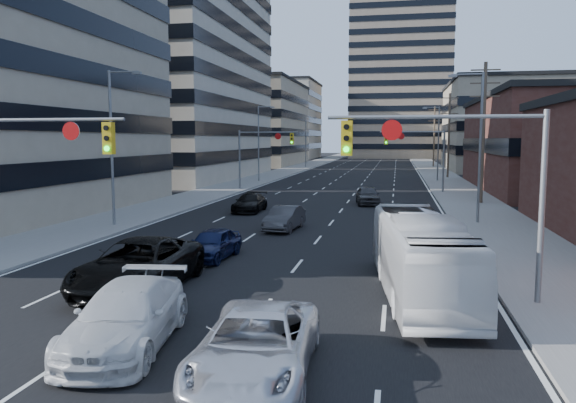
# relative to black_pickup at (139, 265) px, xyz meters

# --- Properties ---
(ground) EXTENTS (400.00, 400.00, 0.00)m
(ground) POSITION_rel_black_pickup_xyz_m (2.86, -7.44, -0.86)
(ground) COLOR black
(ground) RESTS_ON ground
(road_surface) EXTENTS (18.00, 300.00, 0.02)m
(road_surface) POSITION_rel_black_pickup_xyz_m (2.86, 122.56, -0.85)
(road_surface) COLOR black
(road_surface) RESTS_ON ground
(sidewalk_left) EXTENTS (5.00, 300.00, 0.15)m
(sidewalk_left) POSITION_rel_black_pickup_xyz_m (-8.64, 122.56, -0.79)
(sidewalk_left) COLOR slate
(sidewalk_left) RESTS_ON ground
(sidewalk_right) EXTENTS (5.00, 300.00, 0.15)m
(sidewalk_right) POSITION_rel_black_pickup_xyz_m (14.36, 122.56, -0.79)
(sidewalk_right) COLOR slate
(sidewalk_right) RESTS_ON ground
(office_left_mid) EXTENTS (26.00, 34.00, 28.00)m
(office_left_mid) POSITION_rel_black_pickup_xyz_m (-24.14, 52.56, 13.14)
(office_left_mid) COLOR #ADA089
(office_left_mid) RESTS_ON ground
(office_left_far) EXTENTS (20.00, 30.00, 16.00)m
(office_left_far) POSITION_rel_black_pickup_xyz_m (-21.14, 92.56, 7.14)
(office_left_far) COLOR gray
(office_left_far) RESTS_ON ground
(office_right_far) EXTENTS (22.00, 28.00, 14.00)m
(office_right_far) POSITION_rel_black_pickup_xyz_m (27.86, 80.56, 6.14)
(office_right_far) COLOR gray
(office_right_far) RESTS_ON ground
(apartment_tower) EXTENTS (26.00, 26.00, 58.00)m
(apartment_tower) POSITION_rel_black_pickup_xyz_m (8.86, 142.56, 28.14)
(apartment_tower) COLOR gray
(apartment_tower) RESTS_ON ground
(bg_block_left) EXTENTS (24.00, 24.00, 20.00)m
(bg_block_left) POSITION_rel_black_pickup_xyz_m (-25.14, 132.56, 9.14)
(bg_block_left) COLOR #ADA089
(bg_block_left) RESTS_ON ground
(bg_block_right) EXTENTS (22.00, 22.00, 12.00)m
(bg_block_right) POSITION_rel_black_pickup_xyz_m (34.86, 122.56, 5.14)
(bg_block_right) COLOR gray
(bg_block_right) RESTS_ON ground
(signal_near_left) EXTENTS (6.59, 0.33, 6.00)m
(signal_near_left) POSITION_rel_black_pickup_xyz_m (-4.60, 0.55, 3.47)
(signal_near_left) COLOR slate
(signal_near_left) RESTS_ON ground
(signal_near_right) EXTENTS (6.59, 0.33, 6.00)m
(signal_near_right) POSITION_rel_black_pickup_xyz_m (10.31, 0.55, 3.47)
(signal_near_right) COLOR slate
(signal_near_right) RESTS_ON ground
(signal_far_left) EXTENTS (6.09, 0.33, 6.00)m
(signal_far_left) POSITION_rel_black_pickup_xyz_m (-4.82, 37.55, 3.44)
(signal_far_left) COLOR slate
(signal_far_left) RESTS_ON ground
(signal_far_right) EXTENTS (6.09, 0.33, 6.00)m
(signal_far_right) POSITION_rel_black_pickup_xyz_m (10.54, 37.55, 3.44)
(signal_far_right) COLOR slate
(signal_far_right) RESTS_ON ground
(utility_pole_block) EXTENTS (2.20, 0.28, 11.00)m
(utility_pole_block) POSITION_rel_black_pickup_xyz_m (15.06, 28.56, 4.92)
(utility_pole_block) COLOR #4C3D2D
(utility_pole_block) RESTS_ON ground
(utility_pole_midblock) EXTENTS (2.20, 0.28, 11.00)m
(utility_pole_midblock) POSITION_rel_black_pickup_xyz_m (15.06, 58.56, 4.92)
(utility_pole_midblock) COLOR #4C3D2D
(utility_pole_midblock) RESTS_ON ground
(utility_pole_distant) EXTENTS (2.20, 0.28, 11.00)m
(utility_pole_distant) POSITION_rel_black_pickup_xyz_m (15.06, 88.56, 4.92)
(utility_pole_distant) COLOR #4C3D2D
(utility_pole_distant) RESTS_ON ground
(streetlight_left_near) EXTENTS (2.03, 0.22, 9.00)m
(streetlight_left_near) POSITION_rel_black_pickup_xyz_m (-7.48, 12.56, 4.19)
(streetlight_left_near) COLOR slate
(streetlight_left_near) RESTS_ON ground
(streetlight_left_mid) EXTENTS (2.03, 0.22, 9.00)m
(streetlight_left_mid) POSITION_rel_black_pickup_xyz_m (-7.48, 47.56, 4.19)
(streetlight_left_mid) COLOR slate
(streetlight_left_mid) RESTS_ON ground
(streetlight_left_far) EXTENTS (2.03, 0.22, 9.00)m
(streetlight_left_far) POSITION_rel_black_pickup_xyz_m (-7.48, 82.56, 4.19)
(streetlight_left_far) COLOR slate
(streetlight_left_far) RESTS_ON ground
(streetlight_right_near) EXTENTS (2.03, 0.22, 9.00)m
(streetlight_right_near) POSITION_rel_black_pickup_xyz_m (13.20, 17.56, 4.19)
(streetlight_right_near) COLOR slate
(streetlight_right_near) RESTS_ON ground
(streetlight_right_far) EXTENTS (2.03, 0.22, 9.00)m
(streetlight_right_far) POSITION_rel_black_pickup_xyz_m (13.20, 52.56, 4.19)
(streetlight_right_far) COLOR slate
(streetlight_right_far) RESTS_ON ground
(black_pickup) EXTENTS (2.90, 6.22, 1.72)m
(black_pickup) POSITION_rel_black_pickup_xyz_m (0.00, 0.00, 0.00)
(black_pickup) COLOR black
(black_pickup) RESTS_ON ground
(white_van) EXTENTS (2.87, 5.55, 1.54)m
(white_van) POSITION_rel_black_pickup_xyz_m (2.07, -4.93, -0.09)
(white_van) COLOR silver
(white_van) RESTS_ON ground
(silver_suv) EXTENTS (2.72, 5.35, 1.45)m
(silver_suv) POSITION_rel_black_pickup_xyz_m (5.65, -6.06, -0.14)
(silver_suv) COLOR silver
(silver_suv) RESTS_ON ground
(transit_bus) EXTENTS (3.37, 9.84, 2.68)m
(transit_bus) POSITION_rel_black_pickup_xyz_m (9.33, 1.15, 0.48)
(transit_bus) COLOR silver
(transit_bus) RESTS_ON ground
(sedan_blue) EXTENTS (1.82, 3.98, 1.32)m
(sedan_blue) POSITION_rel_black_pickup_xyz_m (0.86, 5.25, -0.20)
(sedan_blue) COLOR #0D1435
(sedan_blue) RESTS_ON ground
(sedan_grey_center) EXTENTS (1.80, 4.21, 1.35)m
(sedan_grey_center) POSITION_rel_black_pickup_xyz_m (2.36, 13.38, -0.19)
(sedan_grey_center) COLOR #333335
(sedan_grey_center) RESTS_ON ground
(sedan_black_far) EXTENTS (1.85, 4.49, 1.30)m
(sedan_black_far) POSITION_rel_black_pickup_xyz_m (-1.61, 20.75, -0.21)
(sedan_black_far) COLOR black
(sedan_black_far) RESTS_ON ground
(sedan_grey_right) EXTENTS (2.25, 4.46, 1.46)m
(sedan_grey_right) POSITION_rel_black_pickup_xyz_m (6.32, 26.88, -0.13)
(sedan_grey_right) COLOR #323234
(sedan_grey_right) RESTS_ON ground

